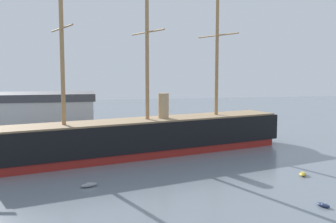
# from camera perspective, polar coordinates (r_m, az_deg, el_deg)

# --- Properties ---
(tall_ship) EXTENTS (69.76, 25.55, 34.34)m
(tall_ship) POSITION_cam_1_polar(r_m,az_deg,el_deg) (79.99, -2.89, -3.46)
(tall_ship) COLOR maroon
(tall_ship) RESTS_ON ground
(dinghy_mid_right) EXTENTS (1.39, 2.04, 0.44)m
(dinghy_mid_right) POSITION_cam_1_polar(r_m,az_deg,el_deg) (54.82, 20.97, -12.17)
(dinghy_mid_right) COLOR #1E284C
(dinghy_mid_right) RESTS_ON ground
(dinghy_alongside_bow) EXTENTS (2.70, 1.98, 0.59)m
(dinghy_alongside_bow) POSITION_cam_1_polar(r_m,az_deg,el_deg) (60.44, -11.03, -10.08)
(dinghy_alongside_bow) COLOR gray
(dinghy_alongside_bow) RESTS_ON ground
(dinghy_alongside_stern) EXTENTS (2.12, 2.45, 0.54)m
(dinghy_alongside_stern) POSITION_cam_1_polar(r_m,az_deg,el_deg) (68.77, 18.41, -8.31)
(dinghy_alongside_stern) COLOR gold
(dinghy_alongside_stern) RESTS_ON ground
(motorboat_far_left) EXTENTS (3.41, 4.28, 1.67)m
(motorboat_far_left) POSITION_cam_1_polar(r_m,az_deg,el_deg) (76.71, -20.79, -6.67)
(motorboat_far_left) COLOR #B22D28
(motorboat_far_left) RESTS_ON ground
(motorboat_distant_centre) EXTENTS (3.97, 4.43, 1.78)m
(motorboat_distant_centre) POSITION_cam_1_polar(r_m,az_deg,el_deg) (88.92, -0.72, -4.52)
(motorboat_distant_centre) COLOR gray
(motorboat_distant_centre) RESTS_ON ground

